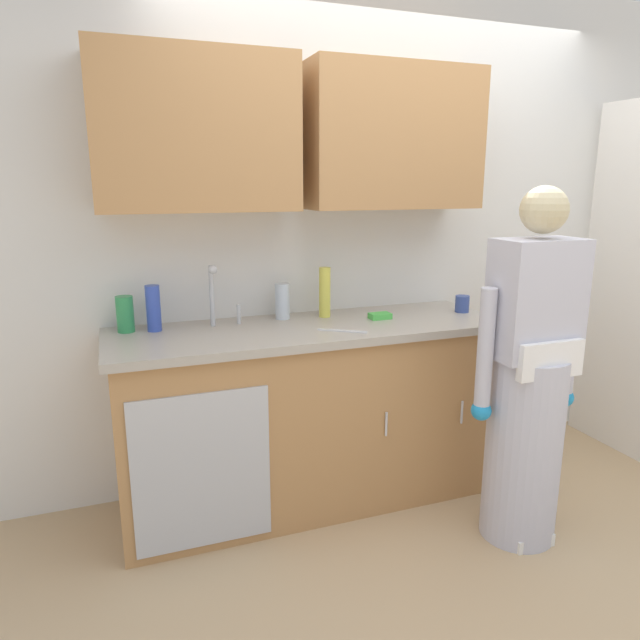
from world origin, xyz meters
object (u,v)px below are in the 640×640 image
(person_at_sink, at_px, (528,397))
(sponge, at_px, (380,316))
(cup_by_sink, at_px, (462,304))
(bottle_dish_liquid, at_px, (282,301))
(bottle_water_tall, at_px, (125,314))
(bottle_cleaner_spray, at_px, (153,308))
(bottle_soap, at_px, (325,292))
(knife_on_counter, at_px, (342,331))
(sink, at_px, (227,335))

(person_at_sink, height_order, sponge, person_at_sink)
(cup_by_sink, bearing_deg, bottle_dish_liquid, 169.27)
(bottle_dish_liquid, bearing_deg, bottle_water_tall, -179.81)
(bottle_cleaner_spray, distance_m, cup_by_sink, 1.63)
(bottle_soap, xyz_separation_m, bottle_water_tall, (-1.00, 0.03, -0.05))
(bottle_soap, relative_size, knife_on_counter, 1.09)
(bottle_water_tall, relative_size, bottle_dish_liquid, 0.92)
(bottle_water_tall, xyz_separation_m, knife_on_counter, (0.97, -0.35, -0.08))
(bottle_water_tall, bearing_deg, bottle_dish_liquid, 0.19)
(sponge, bearing_deg, sink, 179.85)
(sink, relative_size, knife_on_counter, 2.08)
(sink, xyz_separation_m, person_at_sink, (1.22, -0.67, -0.23))
(sponge, bearing_deg, bottle_soap, 150.53)
(knife_on_counter, relative_size, sponge, 2.18)
(bottle_soap, bearing_deg, person_at_sink, -50.14)
(cup_by_sink, bearing_deg, sponge, 179.05)
(bottle_cleaner_spray, relative_size, sponge, 2.00)
(bottle_soap, relative_size, bottle_dish_liquid, 1.41)
(bottle_water_tall, bearing_deg, bottle_soap, -1.70)
(bottle_water_tall, distance_m, cup_by_sink, 1.76)
(bottle_soap, relative_size, bottle_cleaner_spray, 1.19)
(sink, relative_size, bottle_soap, 1.90)
(person_at_sink, relative_size, knife_on_counter, 6.75)
(bottle_soap, height_order, knife_on_counter, bottle_soap)
(person_at_sink, xyz_separation_m, bottle_cleaner_spray, (-1.54, 0.81, 0.36))
(person_at_sink, xyz_separation_m, cup_by_sink, (0.07, 0.66, 0.29))
(knife_on_counter, height_order, sponge, sponge)
(bottle_dish_liquid, bearing_deg, sink, -152.13)
(knife_on_counter, xyz_separation_m, sponge, (0.28, 0.17, 0.01))
(sink, relative_size, cup_by_sink, 5.53)
(sink, distance_m, bottle_soap, 0.59)
(bottle_soap, bearing_deg, cup_by_sink, -11.47)
(sponge, bearing_deg, bottle_dish_liquid, 159.77)
(person_at_sink, distance_m, bottle_dish_liquid, 1.27)
(person_at_sink, relative_size, cup_by_sink, 17.92)
(knife_on_counter, bearing_deg, sink, 16.72)
(cup_by_sink, xyz_separation_m, knife_on_counter, (-0.78, -0.17, -0.04))
(bottle_soap, distance_m, bottle_cleaner_spray, 0.87)
(bottle_soap, xyz_separation_m, bottle_dish_liquid, (-0.22, 0.03, -0.04))
(cup_by_sink, distance_m, sponge, 0.49)
(bottle_soap, xyz_separation_m, cup_by_sink, (0.75, -0.15, -0.09))
(person_at_sink, bearing_deg, bottle_dish_liquid, 136.88)
(bottle_cleaner_spray, height_order, cup_by_sink, bottle_cleaner_spray)
(bottle_dish_liquid, xyz_separation_m, bottle_cleaner_spray, (-0.65, -0.03, 0.02))
(sink, bearing_deg, bottle_soap, 14.41)
(cup_by_sink, bearing_deg, bottle_soap, 168.53)
(person_at_sink, distance_m, bottle_cleaner_spray, 1.78)
(sink, xyz_separation_m, bottle_cleaner_spray, (-0.32, 0.14, 0.12))
(bottle_soap, height_order, bottle_water_tall, bottle_soap)
(sink, bearing_deg, cup_by_sink, -0.45)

